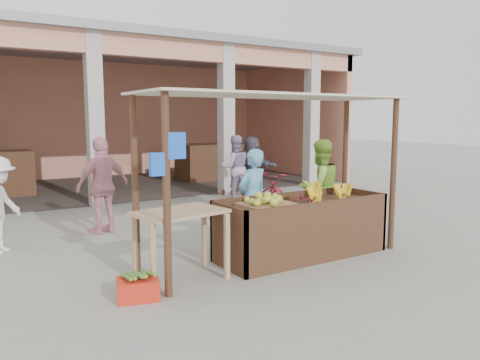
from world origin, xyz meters
TOP-DOWN VIEW (x-y plane):
  - ground at (0.00, 0.00)m, footprint 60.00×60.00m
  - market_building at (0.05, 8.93)m, footprint 14.40×6.40m
  - fruit_stall at (0.50, 0.00)m, footprint 2.60×0.95m
  - stall_awning at (-0.01, 0.06)m, footprint 4.09×1.35m
  - banana_heap at (1.02, 0.05)m, footprint 0.99×0.54m
  - melon_tray at (-0.12, 0.00)m, footprint 0.73×0.63m
  - berry_heap at (0.46, -0.05)m, footprint 0.39×0.32m
  - side_table at (-1.47, 0.03)m, footprint 1.21×0.92m
  - papaya_pile at (-1.47, 0.03)m, footprint 0.68×0.39m
  - red_crate at (-2.18, -0.35)m, footprint 0.54×0.45m
  - plantain_bundle at (-2.18, -0.35)m, footprint 0.35×0.24m
  - produce_sacks at (2.57, 5.43)m, footprint 0.98×0.73m
  - vendor_blue at (0.15, 0.81)m, footprint 0.72×0.59m
  - vendor_green at (1.60, 0.84)m, footprint 0.88×0.55m
  - motorcycle at (1.39, 2.36)m, footprint 1.26×1.93m
  - shopper_b at (-1.61, 2.98)m, footprint 1.20×0.86m
  - shopper_d at (2.81, 4.85)m, footprint 0.93×1.66m
  - shopper_f at (2.20, 4.70)m, footprint 0.97×0.71m

SIDE VIEW (x-z plane):
  - ground at x=0.00m, z-range 0.00..0.00m
  - red_crate at x=-2.18m, z-range 0.00..0.24m
  - plantain_bundle at x=-2.18m, z-range 0.24..0.31m
  - produce_sacks at x=2.57m, z-range 0.00..0.59m
  - fruit_stall at x=0.50m, z-range 0.00..0.80m
  - motorcycle at x=1.39m, z-range 0.00..0.95m
  - side_table at x=-1.47m, z-range 0.30..1.20m
  - vendor_blue at x=0.15m, z-range 0.00..1.68m
  - shopper_d at x=2.81m, z-range 0.00..1.69m
  - berry_heap at x=0.46m, z-range 0.80..0.92m
  - banana_heap at x=1.02m, z-range 0.80..0.98m
  - vendor_green at x=1.60m, z-range 0.00..1.78m
  - melon_tray at x=-0.12m, z-range 0.79..0.99m
  - shopper_f at x=2.20m, z-range 0.00..1.79m
  - shopper_b at x=-1.61m, z-range 0.00..1.85m
  - papaya_pile at x=-1.47m, z-range 0.89..1.09m
  - stall_awning at x=-0.01m, z-range 0.78..3.17m
  - market_building at x=0.05m, z-range 0.60..4.80m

